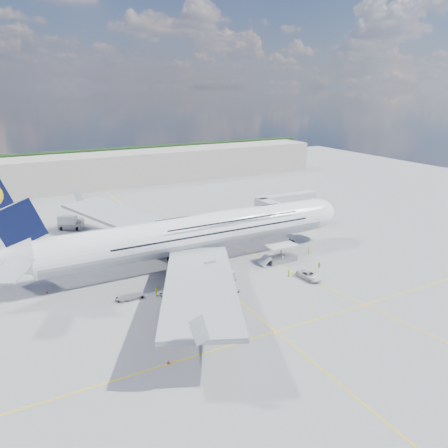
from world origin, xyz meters
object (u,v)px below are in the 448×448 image
crew_nose (309,250)px  dolly_nose_near (230,291)px  baggage_tug (225,298)px  cone_tail (47,292)px  crew_loader (319,266)px  cone_wing_right_inner (194,285)px  cone_wing_right_outer (168,362)px  cone_wing_left_inner (121,257)px  catering_truck_outer (71,223)px  dolly_row_a (134,296)px  cone_nose (318,228)px  catering_truck_inner (151,233)px  crew_wing (156,291)px  dolly_row_b (168,294)px  cone_wing_left_outer (109,229)px  dolly_back (125,298)px  airliner (195,233)px  jet_bridge (282,204)px  dolly_nose_far (228,276)px  crew_van (289,273)px  crew_tug (195,299)px  cargo_loader (280,256)px  service_van (309,275)px  dolly_row_c (179,302)px

crew_nose → dolly_nose_near: bearing=150.8°
dolly_nose_near → baggage_tug: baggage_tug is taller
crew_nose → cone_tail: (-53.84, 6.95, -0.68)m
baggage_tug → crew_loader: (23.70, 3.53, -0.03)m
cone_wing_right_inner → cone_wing_right_outer: (-12.95, -20.15, 0.02)m
cone_wing_left_inner → catering_truck_outer: bearing=103.2°
dolly_row_a → cone_nose: 56.59m
catering_truck_inner → crew_wing: (-8.88, -28.73, -0.92)m
dolly_nose_near → cone_wing_left_inner: 28.98m
dolly_row_b → cone_wing_left_outer: (-0.11, 42.30, -0.07)m
dolly_row_b → dolly_back: (-7.28, 2.09, 0.00)m
airliner → catering_truck_outer: (-18.97, 36.73, -5.11)m
dolly_row_a → dolly_row_b: bearing=-25.0°
jet_bridge → cone_wing_right_outer: size_ratio=32.91×
dolly_nose_far → crew_van: size_ratio=2.01×
dolly_nose_far → dolly_nose_near: dolly_nose_far is taller
dolly_nose_far → cone_wing_left_inner: dolly_nose_far is taller
cone_wing_left_inner → cone_wing_left_outer: cone_wing_left_outer is taller
dolly_nose_near → cone_wing_left_outer: size_ratio=6.05×
dolly_nose_far → dolly_back: bearing=-174.9°
dolly_nose_near → catering_truck_outer: 55.33m
baggage_tug → cone_wing_left_outer: bearing=100.8°
dolly_back → crew_van: crew_van is taller
airliner → crew_wing: size_ratio=41.77×
dolly_back → dolly_nose_near: dolly_nose_near is taller
baggage_tug → crew_tug: (-4.82, 1.83, 0.17)m
cargo_loader → dolly_nose_near: (-16.68, -8.17, -0.88)m
airliner → service_van: 24.42m
cone_wing_left_inner → dolly_row_a: bearing=-99.1°
airliner → cone_nose: bearing=9.7°
dolly_back → baggage_tug: size_ratio=1.14×
cone_nose → dolly_row_b: bearing=-160.3°
cargo_loader → cone_nose: bearing=32.1°
crew_tug → cone_wing_right_outer: 17.19m
crew_van → cone_wing_left_outer: bearing=-3.9°
baggage_tug → catering_truck_inner: catering_truck_inner is taller
cone_tail → baggage_tug: bearing=-34.2°
cargo_loader → crew_loader: (4.58, -7.26, -0.49)m
jet_bridge → cone_nose: jet_bridge is taller
dolly_nose_near → jet_bridge: bearing=39.4°
cargo_loader → dolly_row_c: bearing=-161.9°
dolly_back → service_van: size_ratio=0.61×
cone_tail → airliner: bearing=-0.5°
airliner → cone_wing_left_inner: size_ratio=156.25×
crew_van → cone_wing_right_outer: size_ratio=2.71×
service_van → cone_tail: bearing=154.9°
cargo_loader → crew_wing: (-28.80, -3.03, -0.30)m
dolly_back → crew_loader: 39.13m
cone_tail → crew_wing: bearing=-31.4°
airliner → catering_truck_inner: size_ratio=11.97×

